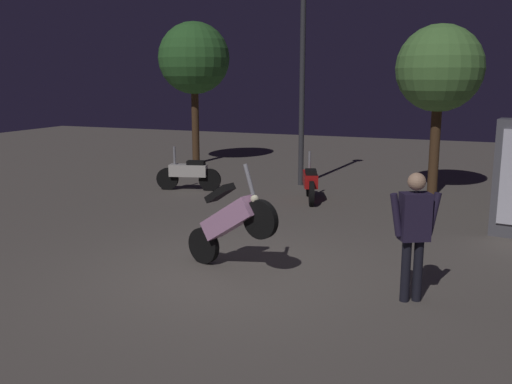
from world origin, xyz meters
The scene contains 8 objects.
ground_plane centered at (0.00, 0.00, 0.00)m, with size 40.00×40.00×0.00m, color #605951.
motorcycle_pink_foreground centered at (-0.07, 0.15, 0.74)m, with size 1.62×0.56×1.63m.
motorcycle_white_parked_left centered at (-3.59, 5.36, 0.44)m, with size 1.63×0.53×1.11m.
motorcycle_red_parked_right centered at (-0.37, 5.29, 0.44)m, with size 0.66×1.59×1.11m.
person_rider_beside centered at (2.56, -0.07, 0.99)m, with size 0.63×0.39×1.67m.
streetlamp_near centered at (-1.17, 7.12, 3.54)m, with size 0.36×0.36×5.67m.
tree_left_bg centered at (-5.59, 9.57, 3.40)m, with size 2.30×2.30×4.58m.
tree_right_bg centered at (2.20, 7.13, 3.00)m, with size 2.05×2.05×4.05m.
Camera 1 is at (3.28, -7.21, 2.81)m, focal length 40.00 mm.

